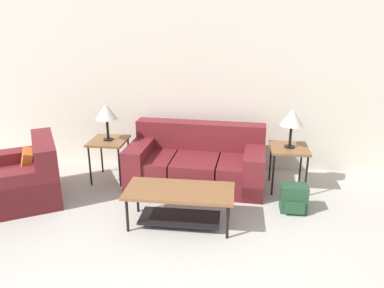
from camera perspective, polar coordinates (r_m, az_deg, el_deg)
The scene contains 9 objects.
wall_back at distance 5.72m, azimuth 3.22°, elevation 8.89°, with size 8.60×0.06×2.60m.
couch at distance 5.38m, azimuth 0.75°, elevation -2.97°, with size 1.95×1.07×0.82m.
armchair at distance 5.37m, azimuth -24.40°, elevation -4.92°, with size 1.37×1.40×0.80m.
coffee_table at distance 4.32m, azimuth -1.91°, elevation -8.34°, with size 1.24×0.57×0.44m.
side_table_left at distance 5.52m, azimuth -12.57°, elevation -0.00°, with size 0.51×0.55×0.61m.
side_table_right at distance 5.26m, azimuth 14.57°, elevation -1.13°, with size 0.51×0.55×0.61m.
table_lamp_left at distance 5.39m, azimuth -12.93°, elevation 4.75°, with size 0.31×0.31×0.53m.
table_lamp_right at distance 5.12m, azimuth 15.01°, elevation 3.84°, with size 0.31×0.31×0.53m.
backpack at distance 4.83m, azimuth 15.25°, elevation -8.04°, with size 0.32×0.29×0.35m.
Camera 1 is at (0.37, -1.45, 2.33)m, focal length 35.00 mm.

